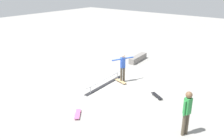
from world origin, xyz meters
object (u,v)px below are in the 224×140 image
at_px(skate_ledge, 138,58).
at_px(bystander_green_shirt, 187,111).
at_px(skater_main, 123,66).
at_px(grind_rail, 105,82).
at_px(skateboard_main, 121,81).
at_px(loose_skateboard_black, 157,96).
at_px(loose_skateboard_pink, 78,114).

xyz_separation_m(skate_ledge, bystander_green_shirt, (6.26, 6.00, 0.79)).
bearing_deg(skater_main, bystander_green_shirt, 84.97).
relative_size(grind_rail, skater_main, 1.92).
bearing_deg(bystander_green_shirt, skater_main, -101.65).
relative_size(skateboard_main, loose_skateboard_black, 1.05).
bearing_deg(loose_skateboard_black, bystander_green_shirt, 168.80).
bearing_deg(bystander_green_shirt, loose_skateboard_black, -115.54).
xyz_separation_m(bystander_green_shirt, loose_skateboard_pink, (1.54, -4.06, -0.92)).
relative_size(skate_ledge, skateboard_main, 2.42).
distance_m(skater_main, loose_skateboard_black, 2.64).
xyz_separation_m(skate_ledge, loose_skateboard_black, (4.20, 3.75, -0.12)).
relative_size(skate_ledge, bystander_green_shirt, 1.14).
distance_m(grind_rail, bystander_green_shirt, 5.46).
xyz_separation_m(skater_main, loose_skateboard_black, (0.50, 2.44, -0.90)).
relative_size(grind_rail, bystander_green_shirt, 1.83).
relative_size(grind_rail, skateboard_main, 3.88).
height_order(skater_main, skateboard_main, skater_main).
bearing_deg(loose_skateboard_black, skater_main, 19.78).
distance_m(skater_main, skateboard_main, 0.91).
bearing_deg(bystander_green_shirt, grind_rail, -89.97).
bearing_deg(skate_ledge, bystander_green_shirt, 43.76).
bearing_deg(grind_rail, bystander_green_shirt, 70.24).
bearing_deg(loose_skateboard_black, loose_skateboard_pink, 94.56).
height_order(grind_rail, loose_skateboard_black, grind_rail).
bearing_deg(loose_skateboard_pink, skateboard_main, -30.51).
distance_m(skate_ledge, bystander_green_shirt, 8.70).
distance_m(grind_rail, skateboard_main, 0.96).
distance_m(skater_main, bystander_green_shirt, 5.33).
relative_size(bystander_green_shirt, loose_skateboard_pink, 2.35).
bearing_deg(loose_skateboard_black, skateboard_main, 23.36).
bearing_deg(loose_skateboard_pink, grind_rail, -19.99).
bearing_deg(loose_skateboard_pink, skater_main, -30.92).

